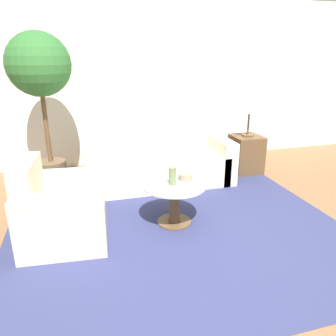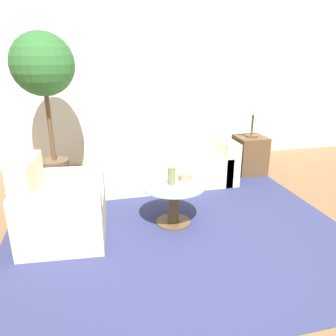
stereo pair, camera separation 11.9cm
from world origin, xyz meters
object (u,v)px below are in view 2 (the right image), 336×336
object	(u,v)px
sofa_main	(160,162)
book_stack	(167,191)
vase	(172,176)
table_lamp	(254,104)
armchair	(58,212)
potted_plant	(44,77)
bowl	(185,177)
coffee_table	(174,198)

from	to	relation	value
sofa_main	book_stack	size ratio (longest dim) A/B	9.38
vase	table_lamp	bearing A→B (deg)	39.12
armchair	potted_plant	size ratio (longest dim) A/B	0.44
armchair	table_lamp	world-z (taller)	table_lamp
table_lamp	bowl	xyz separation A→B (m)	(-1.38, -1.17, -0.57)
coffee_table	table_lamp	distance (m)	2.13
armchair	bowl	bearing A→B (deg)	-80.18
table_lamp	potted_plant	distance (m)	2.89
sofa_main	book_stack	world-z (taller)	sofa_main
potted_plant	sofa_main	bearing A→B (deg)	-8.16
bowl	coffee_table	bearing A→B (deg)	-147.00
potted_plant	vase	distance (m)	2.17
armchair	potted_plant	world-z (taller)	potted_plant
coffee_table	book_stack	size ratio (longest dim) A/B	3.12
armchair	table_lamp	distance (m)	3.10
table_lamp	vase	xyz separation A→B (m)	(-1.56, -1.27, -0.50)
table_lamp	book_stack	size ratio (longest dim) A/B	2.89
table_lamp	potted_plant	world-z (taller)	potted_plant
vase	bowl	xyz separation A→B (m)	(0.18, 0.10, -0.06)
table_lamp	potted_plant	xyz separation A→B (m)	(-2.86, 0.20, 0.42)
coffee_table	sofa_main	bearing A→B (deg)	84.49
book_stack	potted_plant	bearing A→B (deg)	139.28
armchair	potted_plant	bearing A→B (deg)	10.22
coffee_table	bowl	size ratio (longest dim) A/B	4.47
armchair	coffee_table	xyz separation A→B (m)	(1.19, 0.02, 0.01)
sofa_main	armchair	distance (m)	1.82
table_lamp	vase	world-z (taller)	table_lamp
coffee_table	potted_plant	distance (m)	2.30
sofa_main	vase	distance (m)	1.29
table_lamp	book_stack	world-z (taller)	table_lamp
sofa_main	coffee_table	xyz separation A→B (m)	(-0.12, -1.25, 0.01)
vase	armchair	bearing A→B (deg)	-179.27
vase	book_stack	distance (m)	0.24
potted_plant	vase	world-z (taller)	potted_plant
armchair	book_stack	distance (m)	1.10
sofa_main	bowl	xyz separation A→B (m)	(0.03, -1.15, 0.21)
book_stack	table_lamp	bearing A→B (deg)	55.02
potted_plant	vase	size ratio (longest dim) A/B	10.51
table_lamp	sofa_main	bearing A→B (deg)	-179.54
table_lamp	armchair	bearing A→B (deg)	-154.78
table_lamp	vase	bearing A→B (deg)	-140.88
armchair	bowl	distance (m)	1.36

